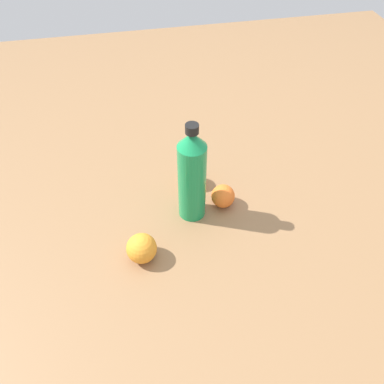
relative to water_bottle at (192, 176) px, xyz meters
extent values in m
plane|color=olive|center=(0.03, -0.04, -0.14)|extent=(2.40, 2.40, 0.00)
cylinder|color=#198C4C|center=(0.00, 0.00, -0.02)|extent=(0.07, 0.07, 0.24)
cone|color=#198C4C|center=(0.00, 0.00, 0.12)|extent=(0.07, 0.07, 0.04)
cylinder|color=black|center=(0.00, 0.00, 0.15)|extent=(0.03, 0.03, 0.02)
sphere|color=orange|center=(0.11, -0.03, -0.11)|extent=(0.06, 0.06, 0.06)
sphere|color=orange|center=(0.01, -0.09, -0.11)|extent=(0.07, 0.07, 0.07)
sphere|color=orange|center=(-0.13, 0.15, -0.10)|extent=(0.08, 0.08, 0.08)
camera|label=1|loc=(-0.71, 0.14, 0.69)|focal=36.56mm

